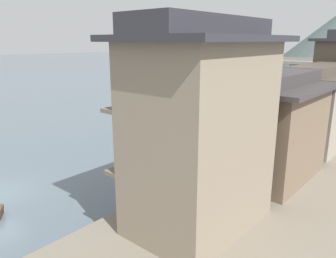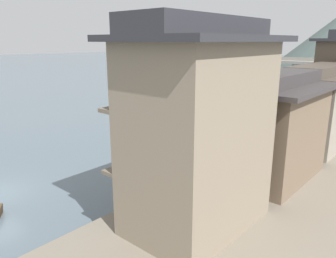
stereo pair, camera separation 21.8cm
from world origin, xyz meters
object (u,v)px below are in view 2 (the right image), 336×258
boat_moored_second (171,180)px  house_waterfront_second (273,127)px  boat_moored_third (321,105)px  mooring_post_dock_mid (238,149)px  boat_moored_far (229,106)px  boat_midriver_drifting (176,137)px  house_waterfront_nearest (198,129)px  house_waterfront_tall (317,107)px  boat_moored_nearest (297,117)px  stone_bridge (333,68)px  mooring_post_dock_near (162,184)px

boat_moored_second → house_waterfront_second: house_waterfront_second is taller
boat_moored_third → mooring_post_dock_mid: 26.99m
boat_moored_far → boat_midriver_drifting: boat_midriver_drifting is taller
house_waterfront_nearest → house_waterfront_tall: (0.07, 15.12, -1.31)m
boat_moored_second → mooring_post_dock_mid: (1.59, 5.48, 1.04)m
boat_moored_second → boat_moored_far: 25.83m
boat_moored_nearest → stone_bridge: size_ratio=0.20×
boat_moored_far → house_waterfront_second: house_waterfront_second is taller
house_waterfront_tall → stone_bridge: house_waterfront_tall is taller
boat_midriver_drifting → stone_bridge: 49.72m
mooring_post_dock_mid → stone_bridge: size_ratio=0.03×
boat_moored_third → boat_midriver_drifting: 25.11m
stone_bridge → boat_midriver_drifting: bearing=-89.2°
house_waterfront_second → house_waterfront_tall: (-0.05, 7.92, -0.00)m
house_waterfront_tall → boat_moored_far: bearing=140.3°
house_waterfront_nearest → boat_moored_second: bearing=141.4°
boat_moored_nearest → boat_moored_third: bearing=90.5°
boat_moored_far → boat_midriver_drifting: size_ratio=1.25×
mooring_post_dock_mid → boat_moored_second: bearing=-106.2°
boat_moored_nearest → mooring_post_dock_near: 26.12m
boat_moored_third → house_waterfront_nearest: (5.65, -36.13, 4.89)m
boat_moored_far → mooring_post_dock_near: bearing=-66.0°
boat_moored_third → stone_bridge: bearing=103.0°
mooring_post_dock_mid → boat_moored_third: bearing=95.3°
boat_moored_nearest → stone_bridge: bearing=99.8°
boat_moored_third → mooring_post_dock_mid: (2.48, -26.85, 0.97)m
boat_moored_third → mooring_post_dock_near: size_ratio=5.55×
mooring_post_dock_mid → stone_bridge: (-8.27, 51.89, 2.18)m
boat_moored_far → stone_bridge: 33.94m
boat_moored_far → mooring_post_dock_mid: size_ratio=5.86×
house_waterfront_second → mooring_post_dock_mid: bearing=147.7°
house_waterfront_second → mooring_post_dock_near: size_ratio=8.35×
house_waterfront_tall → stone_bridge: size_ratio=0.33×
house_waterfront_nearest → stone_bridge: (-11.44, 61.16, -1.74)m
boat_moored_second → boat_moored_nearest: bearing=92.0°
boat_moored_nearest → house_waterfront_nearest: bearing=-78.4°
house_waterfront_nearest → house_waterfront_tall: bearing=89.7°
boat_moored_far → house_waterfront_nearest: 31.72m
mooring_post_dock_near → boat_moored_second: bearing=121.7°
boat_moored_nearest → boat_moored_third: 8.91m
boat_moored_second → mooring_post_dock_mid: size_ratio=6.21×
mooring_post_dock_near → boat_moored_third: bearing=94.1°
boat_moored_nearest → house_waterfront_second: house_waterfront_second is taller
boat_moored_far → stone_bridge: (3.45, 33.61, 3.24)m
boat_moored_second → boat_midriver_drifting: bearing=127.8°
boat_moored_nearest → house_waterfront_tall: house_waterfront_tall is taller
house_waterfront_second → house_waterfront_tall: size_ratio=0.91×
house_waterfront_nearest → mooring_post_dock_mid: bearing=108.9°
boat_moored_second → house_waterfront_second: size_ratio=0.66×
boat_moored_nearest → house_waterfront_second: 21.14m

